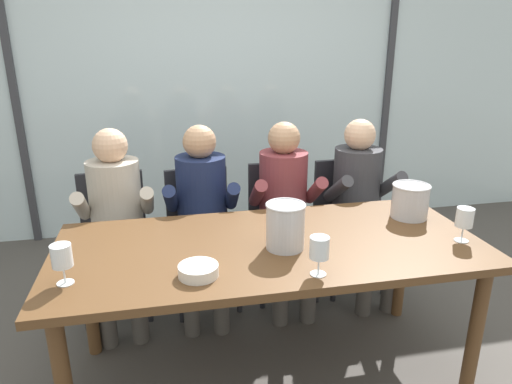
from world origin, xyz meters
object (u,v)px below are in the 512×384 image
object	(u,v)px
wine_glass_by_left_taster	(464,219)
chair_right_of_center	(346,213)
person_maroon_top	(285,202)
ice_bucket_secondary	(410,200)
chair_center	(281,217)
person_navy_polo	(202,208)
wine_glass_center_pour	(319,248)
dining_table	(270,257)
chair_near_curtain	(114,231)
person_beige_jumper	(116,214)
wine_glass_near_bucket	(62,258)
person_charcoal_jacket	(361,196)
tasting_bowl	(198,271)
ice_bucket_primary	(285,225)
chair_left_of_center	(200,225)

from	to	relation	value
wine_glass_by_left_taster	chair_right_of_center	bearing A→B (deg)	98.68
person_maroon_top	ice_bucket_secondary	distance (m)	0.81
chair_center	person_navy_polo	size ratio (longest dim) A/B	0.74
chair_right_of_center	wine_glass_center_pour	bearing A→B (deg)	-119.40
dining_table	ice_bucket_secondary	xyz separation A→B (m)	(0.84, 0.18, 0.18)
person_navy_polo	wine_glass_by_left_taster	bearing A→B (deg)	-32.53
chair_near_curtain	wine_glass_center_pour	xyz separation A→B (m)	(0.97, -1.23, 0.36)
dining_table	wine_glass_center_pour	bearing A→B (deg)	-70.13
person_beige_jumper	person_maroon_top	world-z (taller)	same
chair_center	wine_glass_near_bucket	xyz separation A→B (m)	(-1.21, -1.11, 0.36)
person_maroon_top	person_charcoal_jacket	bearing A→B (deg)	3.03
tasting_bowl	ice_bucket_primary	bearing A→B (deg)	24.14
ice_bucket_primary	wine_glass_center_pour	size ratio (longest dim) A/B	1.29
chair_near_curtain	dining_table	bearing A→B (deg)	-48.98
chair_left_of_center	ice_bucket_secondary	xyz separation A→B (m)	(1.12, -0.68, 0.34)
chair_near_curtain	ice_bucket_primary	bearing A→B (deg)	-49.14
chair_right_of_center	ice_bucket_primary	bearing A→B (deg)	-128.81
ice_bucket_primary	wine_glass_center_pour	bearing A→B (deg)	-76.20
chair_right_of_center	wine_glass_center_pour	xyz separation A→B (m)	(-0.65, -1.24, 0.36)
chair_left_of_center	tasting_bowl	bearing A→B (deg)	-100.62
dining_table	wine_glass_by_left_taster	xyz separation A→B (m)	(0.94, -0.17, 0.20)
chair_near_curtain	wine_glass_center_pour	size ratio (longest dim) A/B	5.15
wine_glass_by_left_taster	chair_center	bearing A→B (deg)	121.31
person_navy_polo	wine_glass_center_pour	bearing A→B (deg)	-65.63
person_maroon_top	wine_glass_center_pour	size ratio (longest dim) A/B	6.99
dining_table	person_beige_jumper	world-z (taller)	person_beige_jumper
chair_left_of_center	ice_bucket_secondary	size ratio (longest dim) A/B	4.28
chair_right_of_center	wine_glass_by_left_taster	size ratio (longest dim) A/B	5.15
chair_left_of_center	chair_right_of_center	xyz separation A→B (m)	(1.05, 0.02, 0.00)
ice_bucket_secondary	wine_glass_by_left_taster	size ratio (longest dim) A/B	1.20
chair_right_of_center	person_charcoal_jacket	world-z (taller)	person_charcoal_jacket
dining_table	wine_glass_center_pour	xyz separation A→B (m)	(0.13, -0.35, 0.20)
chair_near_curtain	ice_bucket_secondary	world-z (taller)	ice_bucket_secondary
chair_right_of_center	wine_glass_near_bucket	distance (m)	2.05
person_charcoal_jacket	ice_bucket_secondary	bearing A→B (deg)	-88.41
chair_center	wine_glass_by_left_taster	distance (m)	1.30
chair_center	tasting_bowl	world-z (taller)	chair_center
chair_center	wine_glass_center_pour	bearing A→B (deg)	-97.13
tasting_bowl	wine_glass_near_bucket	distance (m)	0.55
chair_left_of_center	person_navy_polo	world-z (taller)	person_navy_polo
person_navy_polo	ice_bucket_secondary	bearing A→B (deg)	-22.19
chair_right_of_center	person_charcoal_jacket	xyz separation A→B (m)	(0.03, -0.15, 0.17)
chair_near_curtain	person_maroon_top	bearing A→B (deg)	-10.12
dining_table	person_charcoal_jacket	size ratio (longest dim) A/B	1.72
ice_bucket_primary	chair_left_of_center	bearing A→B (deg)	109.69
wine_glass_near_bucket	dining_table	bearing A→B (deg)	12.88
person_beige_jumper	chair_right_of_center	bearing A→B (deg)	2.77
chair_right_of_center	wine_glass_near_bucket	size ratio (longest dim) A/B	5.15
ice_bucket_secondary	wine_glass_near_bucket	bearing A→B (deg)	-167.55
ice_bucket_secondary	wine_glass_center_pour	size ratio (longest dim) A/B	1.20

